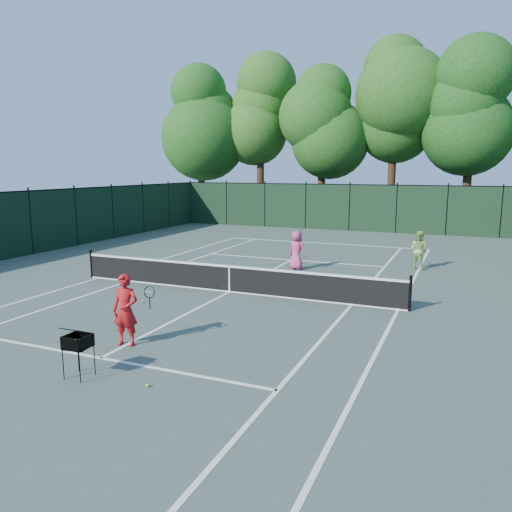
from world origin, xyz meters
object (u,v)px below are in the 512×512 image
at_px(player_pink, 297,250).
at_px(loose_ball_near_cart, 148,385).
at_px(player_green, 419,250).
at_px(loose_ball_midcourt, 142,301).
at_px(ball_hopper, 78,342).
at_px(coach, 126,310).

bearing_deg(player_pink, loose_ball_near_cart, 112.07).
relative_size(player_pink, loose_ball_near_cart, 23.43).
xyz_separation_m(player_green, loose_ball_midcourt, (-7.32, -8.85, -0.75)).
xyz_separation_m(player_pink, loose_ball_midcourt, (-2.76, -6.73, -0.76)).
relative_size(player_green, ball_hopper, 1.81).
xyz_separation_m(ball_hopper, loose_ball_near_cart, (1.52, 0.14, -0.70)).
bearing_deg(player_green, loose_ball_midcourt, 77.92).
xyz_separation_m(player_pink, loose_ball_near_cart, (0.94, -11.70, -0.76)).
bearing_deg(loose_ball_near_cart, ball_hopper, -174.87).
bearing_deg(player_pink, loose_ball_midcourt, 85.24).
relative_size(player_pink, ball_hopper, 1.83).
height_order(player_green, ball_hopper, player_green).
bearing_deg(loose_ball_midcourt, ball_hopper, -66.93).
distance_m(player_pink, player_green, 5.04).
xyz_separation_m(coach, ball_hopper, (0.27, -1.86, -0.12)).
height_order(player_pink, player_green, player_pink).
bearing_deg(coach, loose_ball_midcourt, 110.62).
relative_size(coach, player_pink, 1.06).
xyz_separation_m(player_pink, ball_hopper, (-0.58, -11.84, -0.07)).
distance_m(ball_hopper, loose_ball_near_cart, 1.67).
bearing_deg(player_green, ball_hopper, 97.28).
bearing_deg(player_pink, player_green, -137.64).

